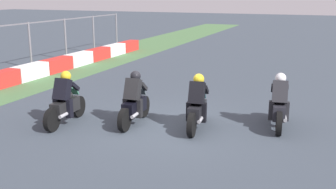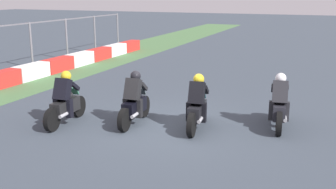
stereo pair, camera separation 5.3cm
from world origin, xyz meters
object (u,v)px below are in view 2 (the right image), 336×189
(rider_lane_a, at_px, (279,105))
(rider_lane_d, at_px, (65,102))
(rider_lane_b, at_px, (197,107))
(rider_lane_c, at_px, (134,102))

(rider_lane_a, height_order, rider_lane_d, same)
(rider_lane_a, relative_size, rider_lane_d, 1.00)
(rider_lane_a, bearing_deg, rider_lane_b, 106.35)
(rider_lane_a, height_order, rider_lane_b, same)
(rider_lane_a, height_order, rider_lane_c, same)
(rider_lane_b, bearing_deg, rider_lane_d, 99.27)
(rider_lane_a, distance_m, rider_lane_b, 2.26)
(rider_lane_b, height_order, rider_lane_d, same)
(rider_lane_a, xyz_separation_m, rider_lane_d, (-1.97, 5.63, 0.00))
(rider_lane_a, xyz_separation_m, rider_lane_b, (-0.96, 2.04, 0.00))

